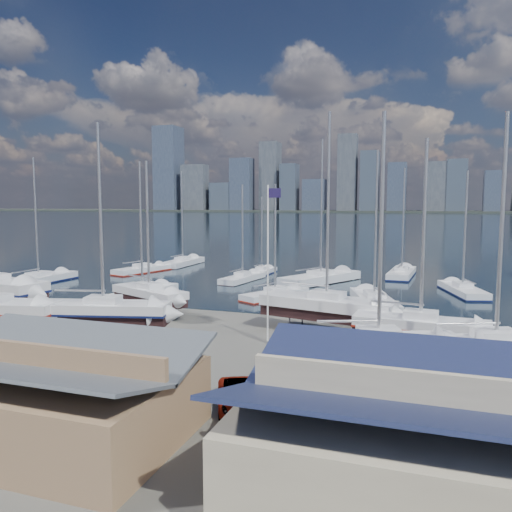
% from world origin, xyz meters
% --- Properties ---
extents(ground, '(1400.00, 1400.00, 0.00)m').
position_xyz_m(ground, '(0.00, -10.00, 0.00)').
color(ground, '#605E59').
rests_on(ground, ground).
extents(water, '(1400.00, 600.00, 0.40)m').
position_xyz_m(water, '(0.00, 300.00, -0.15)').
color(water, '#172735').
rests_on(water, ground).
extents(far_shore, '(1400.00, 80.00, 2.20)m').
position_xyz_m(far_shore, '(0.00, 560.00, 1.10)').
color(far_shore, '#2D332D').
rests_on(far_shore, ground).
extents(skyline, '(639.14, 43.80, 107.69)m').
position_xyz_m(skyline, '(-7.83, 553.76, 39.09)').
color(skyline, '#475166').
rests_on(skyline, far_shore).
extents(shed_grey, '(12.60, 8.40, 4.17)m').
position_xyz_m(shed_grey, '(0.00, -26.00, 2.15)').
color(shed_grey, '#8C6B4C').
rests_on(shed_grey, ground).
extents(shed_blue, '(13.65, 9.45, 4.71)m').
position_xyz_m(shed_blue, '(16.00, -26.00, 2.42)').
color(shed_blue, '#BFB293').
rests_on(shed_blue, ground).
extents(sailboat_cradle_2, '(8.69, 5.56, 13.95)m').
position_xyz_m(sailboat_cradle_2, '(-8.11, -3.82, 1.97)').
color(sailboat_cradle_2, '#2D2D33').
rests_on(sailboat_cradle_2, ground).
extents(sailboat_cradle_3, '(10.30, 5.14, 16.03)m').
position_xyz_m(sailboat_cradle_3, '(-7.30, -11.77, 2.07)').
color(sailboat_cradle_3, '#2D2D33').
rests_on(sailboat_cradle_3, ground).
extents(sailboat_cradle_4, '(10.88, 5.04, 17.06)m').
position_xyz_m(sailboat_cradle_4, '(8.37, -5.02, 2.13)').
color(sailboat_cradle_4, '#2D2D33').
rests_on(sailboat_cradle_4, ground).
extents(sailboat_cradle_5, '(9.67, 5.61, 15.15)m').
position_xyz_m(sailboat_cradle_5, '(13.14, -14.68, 2.03)').
color(sailboat_cradle_5, '#2D2D33').
rests_on(sailboat_cradle_5, ground).
extents(sailboat_cradle_6, '(8.96, 3.13, 14.35)m').
position_xyz_m(sailboat_cradle_6, '(15.37, -8.72, 1.99)').
color(sailboat_cradle_6, '#2D2D33').
rests_on(sailboat_cradle_6, ground).
extents(sailboat_cradle_7, '(9.45, 5.94, 15.05)m').
position_xyz_m(sailboat_cradle_7, '(19.39, -13.06, 2.03)').
color(sailboat_cradle_7, '#2D2D33').
rests_on(sailboat_cradle_7, ground).
extents(sailboat_moored_0, '(3.54, 11.26, 16.68)m').
position_xyz_m(sailboat_moored_0, '(-31.05, 7.74, 0.31)').
color(sailboat_moored_0, black).
rests_on(sailboat_moored_0, water).
extents(sailboat_moored_1, '(5.18, 10.03, 14.44)m').
position_xyz_m(sailboat_moored_1, '(-23.89, 20.75, 0.31)').
color(sailboat_moored_1, black).
rests_on(sailboat_moored_1, water).
extents(sailboat_moored_2, '(2.99, 10.65, 16.08)m').
position_xyz_m(sailboat_moored_2, '(-22.08, 30.34, 0.32)').
color(sailboat_moored_2, black).
rests_on(sailboat_moored_2, water).
extents(sailboat_moored_3, '(3.57, 10.41, 15.30)m').
position_xyz_m(sailboat_moored_3, '(-13.35, 3.57, 0.31)').
color(sailboat_moored_3, black).
rests_on(sailboat_moored_3, water).
extents(sailboat_moored_4, '(3.72, 9.02, 13.22)m').
position_xyz_m(sailboat_moored_4, '(-6.93, 17.65, 0.32)').
color(sailboat_moored_4, black).
rests_on(sailboat_moored_4, water).
extents(sailboat_moored_5, '(2.49, 7.88, 11.66)m').
position_xyz_m(sailboat_moored_5, '(-6.51, 24.45, 0.31)').
color(sailboat_moored_5, black).
rests_on(sailboat_moored_5, water).
extents(sailboat_moored_6, '(6.12, 8.69, 12.80)m').
position_xyz_m(sailboat_moored_6, '(0.39, 7.81, 0.31)').
color(sailboat_moored_6, black).
rests_on(sailboat_moored_6, water).
extents(sailboat_moored_7, '(9.05, 12.82, 19.08)m').
position_xyz_m(sailboat_moored_7, '(3.00, 19.68, 0.33)').
color(sailboat_moored_7, black).
rests_on(sailboat_moored_7, water).
extents(sailboat_moored_8, '(3.72, 10.71, 15.73)m').
position_xyz_m(sailboat_moored_8, '(12.66, 28.65, 0.31)').
color(sailboat_moored_8, black).
rests_on(sailboat_moored_8, water).
extents(sailboat_moored_9, '(6.12, 11.04, 16.06)m').
position_xyz_m(sailboat_moored_9, '(10.91, 7.11, 0.32)').
color(sailboat_moored_9, black).
rests_on(sailboat_moored_9, water).
extents(sailboat_moored_10, '(5.24, 10.03, 14.44)m').
position_xyz_m(sailboat_moored_10, '(19.75, 16.92, 0.31)').
color(sailboat_moored_10, black).
rests_on(sailboat_moored_10, water).
extents(car_b, '(4.37, 2.88, 1.36)m').
position_xyz_m(car_b, '(-4.83, -19.52, 0.68)').
color(car_b, gray).
rests_on(car_b, ground).
extents(car_c, '(3.74, 5.06, 1.28)m').
position_xyz_m(car_c, '(6.95, -20.64, 0.64)').
color(car_c, gray).
rests_on(car_c, ground).
extents(car_d, '(3.59, 4.91, 1.32)m').
position_xyz_m(car_d, '(10.47, -20.25, 0.66)').
color(car_d, gray).
rests_on(car_d, ground).
extents(flagpole, '(1.02, 0.12, 11.51)m').
position_xyz_m(flagpole, '(4.70, -8.46, 6.60)').
color(flagpole, white).
rests_on(flagpole, ground).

